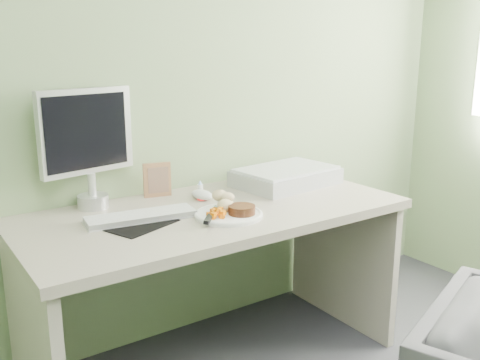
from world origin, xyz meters
TOP-DOWN VIEW (x-y plane):
  - wall_back at (0.00, 2.00)m, footprint 3.50×0.00m
  - desk at (0.00, 1.62)m, footprint 1.60×0.75m
  - plate at (-0.01, 1.50)m, footprint 0.27×0.27m
  - steak at (0.03, 1.46)m, footprint 0.12×0.12m
  - potato_pile at (0.02, 1.56)m, footprint 0.16×0.14m
  - carrot_heap at (-0.07, 1.48)m, footprint 0.08×0.07m
  - steak_knife at (-0.11, 1.47)m, footprint 0.17×0.18m
  - mousepad at (-0.35, 1.62)m, footprint 0.32×0.30m
  - keyboard at (-0.31, 1.66)m, footprint 0.44×0.18m
  - computer_mouse at (0.03, 1.77)m, footprint 0.09×0.13m
  - photo_frame at (-0.11, 1.92)m, footprint 0.12×0.04m
  - eyedrop_bottle at (0.04, 1.81)m, footprint 0.03×0.03m
  - scanner at (0.50, 1.76)m, footprint 0.51×0.37m
  - monitor at (-0.41, 1.94)m, footprint 0.41×0.15m

SIDE VIEW (x-z plane):
  - desk at x=0.00m, z-range 0.18..0.91m
  - mousepad at x=-0.35m, z-range 0.73..0.73m
  - plate at x=-0.01m, z-range 0.73..0.74m
  - keyboard at x=-0.31m, z-range 0.74..0.76m
  - computer_mouse at x=0.03m, z-range 0.73..0.77m
  - steak_knife at x=-0.11m, z-range 0.75..0.76m
  - steak at x=0.03m, z-range 0.74..0.78m
  - eyedrop_bottle at x=0.04m, z-range 0.73..0.80m
  - carrot_heap at x=-0.07m, z-range 0.74..0.79m
  - scanner at x=0.50m, z-range 0.73..0.80m
  - potato_pile at x=0.02m, z-range 0.74..0.81m
  - photo_frame at x=-0.11m, z-range 0.73..0.88m
  - monitor at x=-0.41m, z-range 0.76..1.26m
  - wall_back at x=0.00m, z-range -0.40..3.10m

